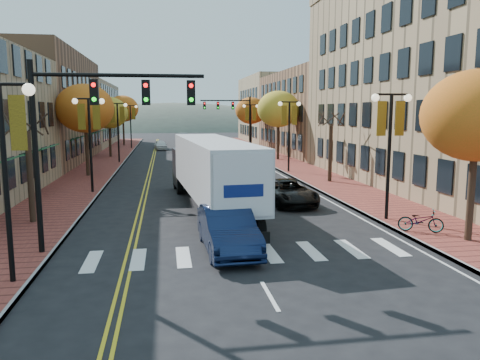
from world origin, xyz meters
name	(u,v)px	position (x,y,z in m)	size (l,w,h in m)	color
ground	(256,272)	(0.00, 0.00, 0.00)	(200.00, 200.00, 0.00)	black
sidewalk_left	(102,164)	(-9.00, 32.50, 0.07)	(4.00, 85.00, 0.15)	brown
sidewalk_right	(281,161)	(9.00, 32.50, 0.07)	(4.00, 85.00, 0.15)	brown
building_left_mid	(22,109)	(-17.00, 36.00, 5.50)	(12.00, 24.00, 11.00)	brown
building_left_far	(71,114)	(-17.00, 61.00, 4.75)	(12.00, 26.00, 9.50)	#9E8966
building_right_near	(472,79)	(18.50, 16.00, 7.50)	(15.00, 28.00, 15.00)	#997F5B
building_right_mid	(337,113)	(18.50, 42.00, 5.00)	(15.00, 24.00, 10.00)	brown
building_right_far	(291,110)	(18.50, 64.00, 5.50)	(15.00, 20.00, 11.00)	#9E8966
tree_left_a	(30,177)	(-9.00, 8.00, 2.25)	(0.28, 0.28, 4.20)	#382619
tree_left_b	(85,108)	(-9.00, 24.00, 5.45)	(4.48, 4.48, 7.21)	#382619
tree_left_c	(109,113)	(-9.00, 40.00, 5.05)	(4.16, 4.16, 6.69)	#382619
tree_left_d	(123,109)	(-9.00, 58.00, 5.60)	(4.61, 4.61, 7.42)	#382619
tree_right_a	(477,116)	(9.00, 2.00, 5.05)	(4.16, 4.16, 6.69)	#382619
tree_right_b	(330,153)	(9.00, 18.00, 2.25)	(0.28, 0.28, 4.20)	#382619
tree_right_c	(278,109)	(9.00, 34.00, 5.45)	(4.48, 4.48, 7.21)	#382619
tree_right_d	(251,111)	(9.00, 50.00, 5.29)	(4.35, 4.35, 7.00)	#382619
lamp_left_a	(3,144)	(-7.50, 0.00, 4.29)	(1.96, 0.36, 6.05)	black
lamp_left_b	(90,126)	(-7.50, 16.00, 4.29)	(1.96, 0.36, 6.05)	black
lamp_left_c	(118,121)	(-7.50, 34.00, 4.29)	(1.96, 0.36, 6.05)	black
lamp_left_d	(131,118)	(-7.50, 52.00, 4.29)	(1.96, 0.36, 6.05)	black
lamp_right_a	(390,132)	(7.50, 6.00, 4.29)	(1.96, 0.36, 6.05)	black
lamp_right_b	(289,122)	(7.50, 24.00, 4.29)	(1.96, 0.36, 6.05)	black
lamp_right_c	(251,119)	(7.50, 42.00, 4.29)	(1.96, 0.36, 6.05)	black
traffic_mast_near	(90,120)	(-5.48, 3.00, 4.92)	(6.10, 0.35, 7.00)	black
traffic_mast_far	(234,114)	(5.48, 42.00, 4.92)	(6.10, 0.34, 7.00)	black
semi_truck	(209,169)	(-0.60, 9.96, 2.24)	(3.63, 15.44, 3.83)	black
navy_sedan	(228,229)	(-0.60, 2.52, 0.84)	(1.77, 5.08, 1.67)	#0D1836
black_suv	(289,192)	(3.99, 10.88, 0.70)	(2.32, 5.04, 1.40)	black
car_far_white	(161,145)	(-3.49, 50.48, 0.66)	(1.55, 3.85, 1.31)	white
car_far_silver	(210,140)	(4.07, 59.23, 0.70)	(1.97, 4.85, 1.41)	#B4B3BB
car_far_oncoming	(183,136)	(0.50, 72.65, 0.64)	(1.36, 3.90, 1.28)	#A3A4AA
bicycle	(421,221)	(7.80, 3.48, 0.63)	(0.64, 1.85, 0.97)	gray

